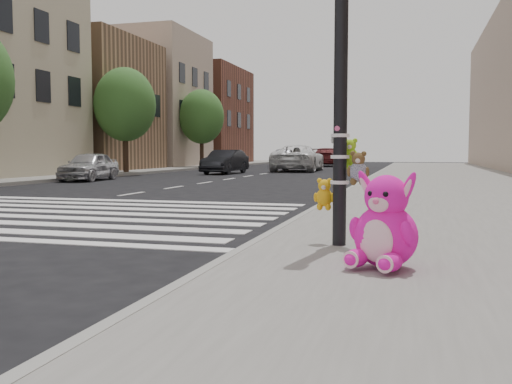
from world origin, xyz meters
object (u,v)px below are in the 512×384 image
at_px(car_white_near, 298,158).
at_px(signal_pole, 342,104).
at_px(car_dark_far, 225,162).
at_px(pink_bunny, 385,228).
at_px(car_silver_far, 89,166).
at_px(red_teddy, 408,244).

bearing_deg(car_white_near, signal_pole, 100.57).
distance_m(signal_pole, car_white_near, 28.25).
xyz_separation_m(signal_pole, car_dark_far, (-9.17, 22.66, -1.15)).
relative_size(signal_pole, pink_bunny, 4.21).
height_order(signal_pole, car_silver_far, signal_pole).
xyz_separation_m(car_silver_far, car_dark_far, (3.24, 8.23, 0.04)).
bearing_deg(signal_pole, car_white_near, 102.50).
xyz_separation_m(red_teddy, car_white_near, (-6.90, 27.84, 0.56)).
xyz_separation_m(pink_bunny, car_dark_far, (-9.74, 23.90, 0.13)).
xyz_separation_m(pink_bunny, car_silver_far, (-12.99, 15.68, 0.08)).
height_order(signal_pole, pink_bunny, signal_pole).
distance_m(red_teddy, car_dark_far, 25.00).
relative_size(pink_bunny, car_dark_far, 0.24).
bearing_deg(car_white_near, car_silver_far, 62.44).
distance_m(signal_pole, pink_bunny, 1.87).
height_order(car_dark_far, car_white_near, car_white_near).
height_order(red_teddy, car_dark_far, car_dark_far).
distance_m(signal_pole, car_dark_far, 24.47).
height_order(car_silver_far, car_white_near, car_white_near).
xyz_separation_m(pink_bunny, car_white_near, (-6.69, 28.81, 0.27)).
bearing_deg(car_dark_far, signal_pole, -65.09).
height_order(red_teddy, car_white_near, car_white_near).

